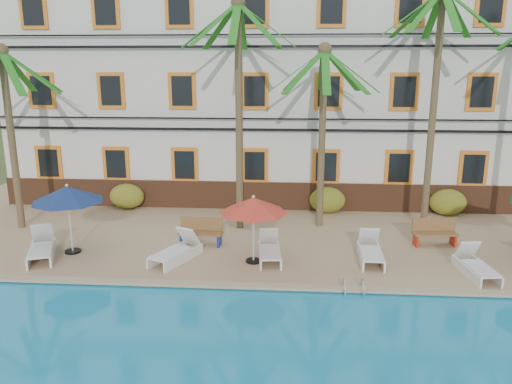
# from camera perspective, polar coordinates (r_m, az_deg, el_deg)

# --- Properties ---
(ground) EXTENTS (100.00, 100.00, 0.00)m
(ground) POSITION_cam_1_polar(r_m,az_deg,el_deg) (15.06, 3.62, -10.29)
(ground) COLOR #384C23
(ground) RESTS_ON ground
(pool_deck) EXTENTS (30.00, 12.00, 0.25)m
(pool_deck) POSITION_cam_1_polar(r_m,az_deg,el_deg) (19.68, 3.79, -3.94)
(pool_deck) COLOR tan
(pool_deck) RESTS_ON ground
(pool_coping) EXTENTS (30.00, 0.35, 0.06)m
(pool_coping) POSITION_cam_1_polar(r_m,az_deg,el_deg) (14.12, 3.59, -10.76)
(pool_coping) COLOR tan
(pool_coping) RESTS_ON pool_deck
(hotel_building) EXTENTS (25.40, 6.44, 10.22)m
(hotel_building) POSITION_cam_1_polar(r_m,az_deg,el_deg) (23.71, 4.11, 12.05)
(hotel_building) COLOR silver
(hotel_building) RESTS_ON pool_deck
(palm_a) EXTENTS (4.02, 4.02, 6.78)m
(palm_a) POSITION_cam_1_polar(r_m,az_deg,el_deg) (20.34, -26.45, 8.24)
(palm_a) COLOR brown
(palm_a) RESTS_ON pool_deck
(palm_b) EXTENTS (4.02, 4.02, 8.38)m
(palm_b) POSITION_cam_1_polar(r_m,az_deg,el_deg) (18.18, -1.98, 12.10)
(palm_b) COLOR brown
(palm_b) RESTS_ON pool_deck
(palm_c) EXTENTS (4.02, 4.02, 6.82)m
(palm_c) POSITION_cam_1_polar(r_m,az_deg,el_deg) (18.63, 7.65, 9.23)
(palm_c) COLOR brown
(palm_c) RESTS_ON pool_deck
(palm_d) EXTENTS (4.02, 4.02, 8.77)m
(palm_d) POSITION_cam_1_polar(r_m,az_deg,el_deg) (19.13, 19.87, 12.06)
(palm_d) COLOR brown
(palm_d) RESTS_ON pool_deck
(shrub_left) EXTENTS (1.50, 0.90, 1.10)m
(shrub_left) POSITION_cam_1_polar(r_m,az_deg,el_deg) (22.18, -14.53, -0.48)
(shrub_left) COLOR #305919
(shrub_left) RESTS_ON pool_deck
(shrub_mid) EXTENTS (1.50, 0.90, 1.10)m
(shrub_mid) POSITION_cam_1_polar(r_m,az_deg,el_deg) (21.08, 8.15, -0.91)
(shrub_mid) COLOR #305919
(shrub_mid) RESTS_ON pool_deck
(shrub_right) EXTENTS (1.50, 0.90, 1.10)m
(shrub_right) POSITION_cam_1_polar(r_m,az_deg,el_deg) (21.99, 21.07, -1.10)
(shrub_right) COLOR #305919
(shrub_right) RESTS_ON pool_deck
(umbrella_blue) EXTENTS (2.32, 2.32, 2.33)m
(umbrella_blue) POSITION_cam_1_polar(r_m,az_deg,el_deg) (17.14, -20.74, -0.25)
(umbrella_blue) COLOR black
(umbrella_blue) RESTS_ON pool_deck
(umbrella_red) EXTENTS (2.16, 2.16, 2.17)m
(umbrella_red) POSITION_cam_1_polar(r_m,az_deg,el_deg) (15.25, -0.30, -1.55)
(umbrella_red) COLOR black
(umbrella_red) RESTS_ON pool_deck
(lounger_a) EXTENTS (1.44, 2.18, 0.97)m
(lounger_a) POSITION_cam_1_polar(r_m,az_deg,el_deg) (17.53, -23.30, -5.89)
(lounger_a) COLOR white
(lounger_a) RESTS_ON pool_deck
(lounger_b) EXTENTS (1.48, 2.11, 0.94)m
(lounger_b) POSITION_cam_1_polar(r_m,az_deg,el_deg) (16.09, -9.07, -6.66)
(lounger_b) COLOR white
(lounger_b) RESTS_ON pool_deck
(lounger_c) EXTENTS (0.85, 1.94, 0.89)m
(lounger_c) POSITION_cam_1_polar(r_m,az_deg,el_deg) (16.01, 1.54, -6.65)
(lounger_c) COLOR white
(lounger_c) RESTS_ON pool_deck
(lounger_d) EXTENTS (0.77, 1.98, 0.92)m
(lounger_d) POSITION_cam_1_polar(r_m,az_deg,el_deg) (16.29, 12.95, -6.61)
(lounger_d) COLOR white
(lounger_d) RESTS_ON pool_deck
(lounger_e) EXTENTS (0.89, 1.94, 0.89)m
(lounger_e) POSITION_cam_1_polar(r_m,az_deg,el_deg) (16.16, 23.82, -7.72)
(lounger_e) COLOR white
(lounger_e) RESTS_ON pool_deck
(bench_left) EXTENTS (1.53, 0.58, 0.93)m
(bench_left) POSITION_cam_1_polar(r_m,az_deg,el_deg) (17.31, -6.29, -4.48)
(bench_left) COLOR olive
(bench_left) RESTS_ON pool_deck
(bench_right) EXTENTS (1.54, 0.63, 0.93)m
(bench_right) POSITION_cam_1_polar(r_m,az_deg,el_deg) (18.20, 19.70, -4.32)
(bench_right) COLOR olive
(bench_right) RESTS_ON pool_deck
(pool_ladder) EXTENTS (0.54, 0.74, 0.74)m
(pool_ladder) POSITION_cam_1_polar(r_m,az_deg,el_deg) (14.15, 11.04, -11.09)
(pool_ladder) COLOR silver
(pool_ladder) RESTS_ON ground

